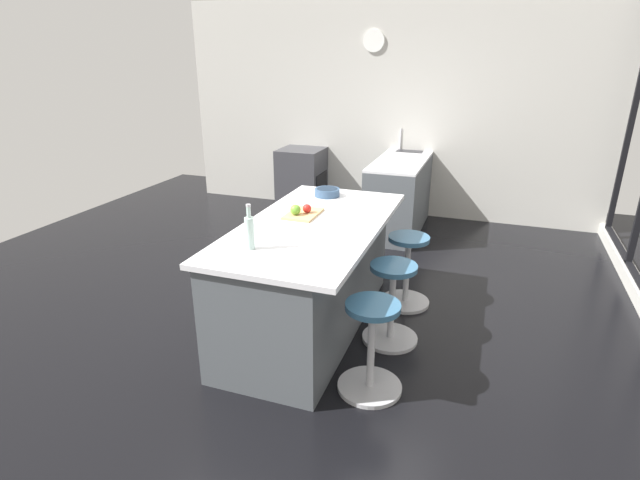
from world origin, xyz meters
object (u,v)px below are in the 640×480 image
at_px(oven_range, 302,180).
at_px(stool_near_camera, 371,350).
at_px(stool_middle, 392,305).
at_px(fruit_bowl, 327,192).
at_px(water_bottle, 250,232).
at_px(apple_red, 307,208).
at_px(apple_green, 295,210).
at_px(stool_by_window, 407,272).
at_px(cutting_board, 303,214).
at_px(kitchen_island, 309,275).

relative_size(oven_range, stool_near_camera, 1.35).
height_order(stool_middle, fruit_bowl, fruit_bowl).
relative_size(stool_middle, water_bottle, 2.09).
bearing_deg(water_bottle, fruit_bowl, 177.48).
height_order(stool_middle, apple_red, apple_red).
relative_size(stool_near_camera, apple_green, 7.71).
height_order(stool_by_window, water_bottle, water_bottle).
bearing_deg(apple_red, cutting_board, -72.19).
xyz_separation_m(stool_middle, stool_near_camera, (0.65, 0.00, 0.00)).
bearing_deg(oven_range, stool_near_camera, 27.88).
height_order(apple_red, fruit_bowl, apple_red).
distance_m(stool_near_camera, fruit_bowl, 1.74).
bearing_deg(water_bottle, oven_range, -163.39).
height_order(kitchen_island, stool_middle, kitchen_island).
height_order(stool_middle, water_bottle, water_bottle).
bearing_deg(water_bottle, stool_near_camera, 89.96).
bearing_deg(oven_range, stool_by_window, 39.27).
bearing_deg(kitchen_island, oven_range, -157.42).
height_order(oven_range, stool_by_window, oven_range).
bearing_deg(fruit_bowl, cutting_board, -0.05).
distance_m(apple_red, water_bottle, 0.82).
bearing_deg(stool_near_camera, water_bottle, -90.04).
bearing_deg(stool_near_camera, cutting_board, -135.55).
relative_size(stool_by_window, apple_green, 7.71).
xyz_separation_m(kitchen_island, stool_by_window, (-0.65, 0.69, -0.15)).
bearing_deg(apple_red, fruit_bowl, -177.21).
height_order(stool_by_window, apple_red, apple_red).
xyz_separation_m(stool_by_window, cutting_board, (0.50, -0.79, 0.62)).
bearing_deg(stool_by_window, apple_red, -57.30).
relative_size(oven_range, stool_by_window, 1.35).
xyz_separation_m(stool_middle, water_bottle, (0.65, -0.85, 0.73)).
xyz_separation_m(stool_near_camera, fruit_bowl, (-1.41, -0.79, 0.65)).
xyz_separation_m(stool_near_camera, apple_red, (-0.82, -0.76, 0.66)).
height_order(stool_middle, stool_near_camera, same).
xyz_separation_m(oven_range, fruit_bowl, (2.29, 1.17, 0.52)).
distance_m(apple_green, fruit_bowl, 0.67).
distance_m(cutting_board, apple_red, 0.06).
bearing_deg(apple_green, kitchen_island, 59.84).
relative_size(stool_by_window, apple_red, 9.15).
bearing_deg(stool_middle, stool_near_camera, 0.00).
bearing_deg(oven_range, cutting_board, 21.94).
bearing_deg(cutting_board, water_bottle, -4.36).
relative_size(stool_middle, fruit_bowl, 2.83).
relative_size(stool_near_camera, fruit_bowl, 2.83).
xyz_separation_m(stool_near_camera, water_bottle, (-0.00, -0.85, 0.73)).
bearing_deg(stool_by_window, cutting_board, -57.78).
height_order(cutting_board, water_bottle, water_bottle).
bearing_deg(oven_range, water_bottle, 16.61).
bearing_deg(stool_near_camera, kitchen_island, -133.44).
bearing_deg(fruit_bowl, kitchen_island, 7.69).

